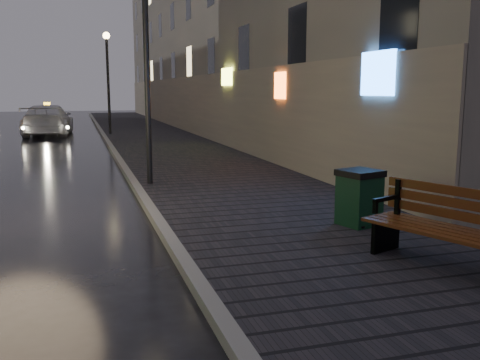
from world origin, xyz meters
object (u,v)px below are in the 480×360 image
object	(u,v)px
lamp_near	(146,47)
lamp_far	(108,70)
bench	(444,226)
car_far	(46,114)
taxi_mid	(48,120)
trash_bin	(359,197)

from	to	relation	value
lamp_near	lamp_far	distance (m)	16.00
lamp_far	bench	distance (m)	23.87
lamp_near	car_far	xyz separation A→B (m)	(-3.87, 29.12, -2.82)
taxi_mid	car_far	distance (m)	11.30
lamp_far	trash_bin	xyz separation A→B (m)	(2.91, -21.29, -2.85)
bench	trash_bin	xyz separation A→B (m)	(0.01, 2.24, -0.04)
taxi_mid	trash_bin	bearing A→B (deg)	108.78
bench	taxi_mid	bearing A→B (deg)	82.53
bench	trash_bin	world-z (taller)	bench
lamp_near	bench	world-z (taller)	lamp_near
taxi_mid	car_far	bearing A→B (deg)	-82.58
lamp_near	trash_bin	world-z (taller)	lamp_near
lamp_far	car_far	distance (m)	13.96
taxi_mid	car_far	world-z (taller)	taxi_mid
trash_bin	lamp_near	bearing A→B (deg)	102.90
trash_bin	lamp_far	bearing A→B (deg)	81.86
lamp_far	bench	world-z (taller)	lamp_far
lamp_near	car_far	bearing A→B (deg)	97.56
trash_bin	taxi_mid	world-z (taller)	taxi_mid
lamp_near	lamp_far	size ratio (longest dim) A/B	1.00
bench	taxi_mid	size ratio (longest dim) A/B	0.38
car_far	trash_bin	bearing A→B (deg)	96.05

